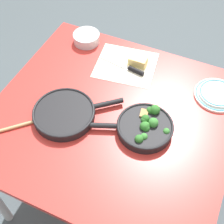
# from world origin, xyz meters

# --- Properties ---
(ground_plane) EXTENTS (14.00, 14.00, 0.00)m
(ground_plane) POSITION_xyz_m (0.00, 0.00, 0.00)
(ground_plane) COLOR #424C51
(dining_table_red) EXTENTS (1.09, 1.02, 0.76)m
(dining_table_red) POSITION_xyz_m (0.00, 0.00, 0.68)
(dining_table_red) COLOR #B72D28
(dining_table_red) RESTS_ON ground_plane
(skillet_broccoli) EXTENTS (0.37, 0.25, 0.07)m
(skillet_broccoli) POSITION_xyz_m (0.16, -0.02, 0.79)
(skillet_broccoli) COLOR black
(skillet_broccoli) RESTS_ON dining_table_red
(skillet_eggs) EXTENTS (0.36, 0.33, 0.04)m
(skillet_eggs) POSITION_xyz_m (-0.19, -0.10, 0.79)
(skillet_eggs) COLOR black
(skillet_eggs) RESTS_ON dining_table_red
(wooden_spoon) EXTENTS (0.29, 0.28, 0.02)m
(wooden_spoon) POSITION_xyz_m (-0.31, -0.19, 0.77)
(wooden_spoon) COLOR tan
(wooden_spoon) RESTS_ON dining_table_red
(parchment_sheet) EXTENTS (0.34, 0.31, 0.00)m
(parchment_sheet) POSITION_xyz_m (-0.07, 0.33, 0.76)
(parchment_sheet) COLOR silver
(parchment_sheet) RESTS_ON dining_table_red
(grater_knife) EXTENTS (0.26, 0.07, 0.02)m
(grater_knife) POSITION_xyz_m (-0.05, 0.31, 0.77)
(grater_knife) COLOR silver
(grater_knife) RESTS_ON dining_table_red
(cheese_block) EXTENTS (0.09, 0.06, 0.05)m
(cheese_block) POSITION_xyz_m (-0.01, 0.35, 0.79)
(cheese_block) COLOR #EFD67A
(cheese_block) RESTS_ON dining_table_red
(dinner_plate_stack) EXTENTS (0.21, 0.21, 0.03)m
(dinner_plate_stack) POSITION_xyz_m (0.41, 0.31, 0.78)
(dinner_plate_stack) COLOR silver
(dinner_plate_stack) RESTS_ON dining_table_red
(prep_bowl_steel) EXTENTS (0.15, 0.15, 0.05)m
(prep_bowl_steel) POSITION_xyz_m (-0.34, 0.41, 0.79)
(prep_bowl_steel) COLOR #B7B7BC
(prep_bowl_steel) RESTS_ON dining_table_red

